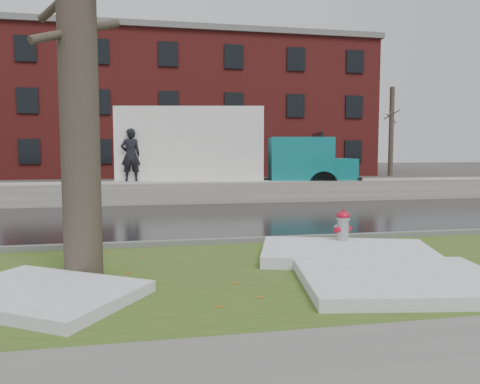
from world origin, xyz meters
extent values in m
plane|color=#47423D|center=(0.00, 0.00, 0.00)|extent=(120.00, 120.00, 0.00)
cube|color=#2E4617|center=(0.00, -1.25, 0.02)|extent=(60.00, 4.50, 0.04)
cube|color=black|center=(0.00, 4.50, 0.01)|extent=(60.00, 7.00, 0.03)
cube|color=slate|center=(0.00, 13.00, 0.01)|extent=(60.00, 9.00, 0.03)
cube|color=slate|center=(0.00, 1.00, 0.07)|extent=(60.00, 0.15, 0.14)
cube|color=#AAA59C|center=(0.00, 8.70, 0.38)|extent=(60.00, 1.60, 0.75)
cube|color=maroon|center=(2.00, 30.00, 5.00)|extent=(26.00, 12.00, 10.00)
cylinder|color=brown|center=(-6.00, 26.00, 3.25)|extent=(0.36, 0.36, 6.50)
cylinder|color=brown|center=(-6.00, 26.00, 4.20)|extent=(0.84, 1.62, 0.73)
cylinder|color=brown|center=(-6.00, 26.00, 5.10)|extent=(1.08, 1.26, 0.66)
cylinder|color=brown|center=(-6.00, 26.00, 3.60)|extent=(1.40, 0.61, 0.63)
cylinder|color=brown|center=(16.00, 24.00, 3.25)|extent=(0.36, 0.36, 6.50)
cylinder|color=brown|center=(16.00, 24.00, 4.20)|extent=(0.84, 1.62, 0.73)
cylinder|color=brown|center=(16.00, 24.00, 5.10)|extent=(1.08, 1.26, 0.66)
cylinder|color=brown|center=(16.00, 24.00, 3.60)|extent=(1.40, 0.61, 0.63)
cylinder|color=#9C9DA3|center=(1.82, 0.00, 0.36)|extent=(0.26, 0.26, 0.64)
ellipsoid|color=#B10E26|center=(1.82, 0.00, 0.68)|extent=(0.31, 0.31, 0.15)
cylinder|color=#B10E26|center=(1.82, 0.00, 0.76)|extent=(0.06, 0.06, 0.05)
cylinder|color=#B10E26|center=(1.70, -0.05, 0.42)|extent=(0.12, 0.12, 0.10)
cylinder|color=#B10E26|center=(1.95, 0.04, 0.42)|extent=(0.12, 0.12, 0.10)
cylinder|color=#9C9DA3|center=(1.78, 0.12, 0.42)|extent=(0.15, 0.13, 0.13)
cylinder|color=brown|center=(-2.55, -0.95, 3.38)|extent=(0.69, 0.69, 6.68)
cylinder|color=brown|center=(-2.55, -0.95, 3.48)|extent=(1.13, 0.98, 0.60)
cube|color=black|center=(1.33, 10.00, 0.65)|extent=(8.01, 2.46, 0.22)
cube|color=white|center=(0.06, 10.24, 2.09)|extent=(5.74, 3.45, 2.69)
cube|color=#0D757A|center=(4.12, 9.47, 1.49)|extent=(2.69, 2.77, 1.69)
cube|color=#0D757A|center=(5.53, 9.20, 1.10)|extent=(1.58, 2.37, 0.90)
cube|color=black|center=(4.80, 9.34, 2.09)|extent=(0.45, 1.97, 0.90)
cube|color=black|center=(-3.17, 10.85, 0.32)|extent=(1.90, 1.49, 0.67)
cylinder|color=black|center=(4.66, 8.31, 0.55)|extent=(1.13, 0.50, 1.10)
cylinder|color=black|center=(5.04, 10.36, 0.55)|extent=(1.13, 0.50, 1.10)
cylinder|color=black|center=(0.16, 9.16, 0.55)|extent=(1.13, 0.50, 1.10)
cylinder|color=black|center=(0.54, 11.21, 0.55)|extent=(1.13, 0.50, 1.10)
cylinder|color=black|center=(-1.41, 9.45, 0.55)|extent=(1.13, 0.50, 1.10)
cylinder|color=black|center=(-1.02, 11.51, 0.55)|extent=(1.13, 0.50, 1.10)
imported|color=black|center=(-2.22, 9.30, 1.69)|extent=(0.71, 0.49, 1.89)
cube|color=white|center=(1.65, -2.30, 0.12)|extent=(2.89, 2.39, 0.16)
cube|color=white|center=(-2.91, -1.97, 0.11)|extent=(2.72, 2.53, 0.14)
cube|color=white|center=(1.63, -0.63, 0.13)|extent=(3.21, 2.55, 0.18)
camera|label=1|loc=(-1.62, -7.84, 1.83)|focal=35.00mm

